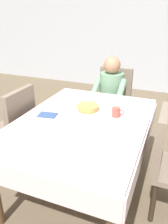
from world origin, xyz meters
The scene contains 14 objects.
ground_plane centered at (0.00, 0.00, 0.00)m, with size 14.00×14.00×0.00m, color brown.
back_wall centered at (0.00, 3.40, 1.60)m, with size 12.00×0.16×3.20m, color #B2B7C1.
dining_table_main centered at (0.00, 0.00, 0.65)m, with size 1.12×1.52×0.74m.
chair_diner centered at (-0.04, 1.17, 0.53)m, with size 0.44×0.45×0.93m.
diner_person centered at (-0.04, 1.01, 0.67)m, with size 0.40×0.43×1.12m.
chair_left_side centered at (-0.77, 0.00, 0.53)m, with size 0.45×0.44×0.93m.
plate_breakfast centered at (-0.02, 0.18, 0.75)m, with size 0.28×0.28×0.02m, color white.
breakfast_stack centered at (-0.02, 0.18, 0.78)m, with size 0.21×0.21×0.06m.
cup_coffee centered at (0.26, 0.18, 0.78)m, with size 0.11×0.08×0.08m.
syrup_pitcher centered at (-0.30, 0.32, 0.78)m, with size 0.08×0.08×0.07m.
fork_left_of_plate centered at (-0.21, 0.16, 0.74)m, with size 0.18×0.01×0.01m, color silver.
knife_right_of_plate centered at (0.17, 0.16, 0.74)m, with size 0.20×0.01×0.01m, color silver.
spoon_near_edge centered at (-0.07, -0.10, 0.74)m, with size 0.15×0.01×0.01m, color silver.
napkin_folded centered at (-0.34, -0.04, 0.74)m, with size 0.17×0.12×0.01m, color #334C7F.
Camera 1 is at (0.70, -1.69, 1.63)m, focal length 36.79 mm.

